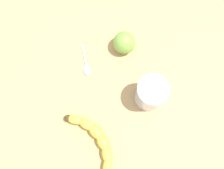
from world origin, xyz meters
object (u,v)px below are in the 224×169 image
Objects in this scene: green_apple_fruit at (124,43)px; teaspoon at (87,68)px; smoothie_glass at (151,94)px; banana at (96,139)px.

teaspoon is (-11.52, -8.89, -3.27)cm from green_apple_fruit.
green_apple_fruit is (-9.51, 16.49, -1.10)cm from smoothie_glass.
green_apple_fruit is 0.66× the size of teaspoon.
banana reaches higher than teaspoon.
teaspoon is at bearing -142.35° from green_apple_fruit.
green_apple_fruit is at bearing -51.25° from banana.
green_apple_fruit is (5.58, 31.42, 1.86)cm from banana.
teaspoon is (-21.02, 7.60, -4.36)cm from smoothie_glass.
banana is 31.97cm from green_apple_fruit.
smoothie_glass is 19.06cm from green_apple_fruit.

